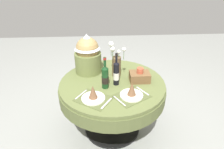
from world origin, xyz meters
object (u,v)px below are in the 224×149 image
object	(u,v)px
woven_basket_side_right	(140,76)
place_setting_left	(93,95)
place_setting_right	(132,92)
wine_bottle_centre	(116,73)
dining_table	(112,91)
gift_tub_back_left	(88,53)
wine_bottle_left	(105,77)
flower_vase	(116,63)

from	to	relation	value
woven_basket_side_right	place_setting_left	bearing A→B (deg)	-148.08
woven_basket_side_right	place_setting_right	bearing A→B (deg)	-114.55
wine_bottle_centre	dining_table	bearing A→B (deg)	127.31
gift_tub_back_left	woven_basket_side_right	world-z (taller)	gift_tub_back_left
place_setting_right	place_setting_left	bearing A→B (deg)	-176.10
dining_table	wine_bottle_left	size ratio (longest dim) A/B	3.44
dining_table	place_setting_left	xyz separation A→B (m)	(-0.21, -0.33, 0.18)
wine_bottle_left	wine_bottle_centre	size ratio (longest dim) A/B	0.95
wine_bottle_centre	woven_basket_side_right	world-z (taller)	wine_bottle_centre
place_setting_right	woven_basket_side_right	size ratio (longest dim) A/B	1.84
place_setting_left	flower_vase	xyz separation A→B (m)	(0.27, 0.48, 0.12)
wine_bottle_left	woven_basket_side_right	distance (m)	0.43
place_setting_left	gift_tub_back_left	size ratio (longest dim) A/B	0.87
place_setting_right	gift_tub_back_left	size ratio (longest dim) A/B	0.87
flower_vase	wine_bottle_left	bearing A→B (deg)	-117.79
place_setting_left	woven_basket_side_right	size ratio (longest dim) A/B	1.85
place_setting_right	gift_tub_back_left	bearing A→B (deg)	128.83
place_setting_right	wine_bottle_left	xyz separation A→B (m)	(-0.27, 0.18, 0.09)
woven_basket_side_right	wine_bottle_centre	bearing A→B (deg)	-167.80
place_setting_left	place_setting_right	bearing A→B (deg)	3.90
flower_vase	wine_bottle_centre	world-z (taller)	flower_vase
wine_bottle_centre	gift_tub_back_left	distance (m)	0.48
flower_vase	woven_basket_side_right	bearing A→B (deg)	-29.00
woven_basket_side_right	flower_vase	bearing A→B (deg)	151.00
place_setting_right	flower_vase	xyz separation A→B (m)	(-0.12, 0.45, 0.12)
dining_table	wine_bottle_left	distance (m)	0.30
place_setting_left	wine_bottle_left	bearing A→B (deg)	58.82
dining_table	flower_vase	size ratio (longest dim) A/B	2.94
flower_vase	woven_basket_side_right	world-z (taller)	flower_vase
place_setting_left	wine_bottle_centre	xyz separation A→B (m)	(0.25, 0.27, 0.10)
wine_bottle_centre	woven_basket_side_right	size ratio (longest dim) A/B	1.65
place_setting_left	wine_bottle_centre	distance (m)	0.38
dining_table	flower_vase	xyz separation A→B (m)	(0.06, 0.15, 0.30)
wine_bottle_left	gift_tub_back_left	distance (m)	0.46
place_setting_left	wine_bottle_left	xyz separation A→B (m)	(0.13, 0.21, 0.09)
dining_table	woven_basket_side_right	size ratio (longest dim) A/B	5.40
place_setting_right	woven_basket_side_right	distance (m)	0.34
gift_tub_back_left	place_setting_right	bearing A→B (deg)	-51.17
place_setting_right	gift_tub_back_left	xyz separation A→B (m)	(-0.46, 0.58, 0.21)
dining_table	place_setting_left	distance (m)	0.43
place_setting_left	gift_tub_back_left	xyz separation A→B (m)	(-0.07, 0.60, 0.21)
dining_table	gift_tub_back_left	world-z (taller)	gift_tub_back_left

